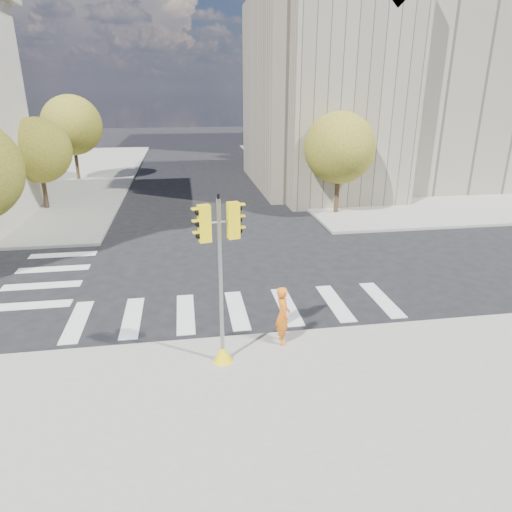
{
  "coord_description": "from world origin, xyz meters",
  "views": [
    {
      "loc": [
        -1.7,
        -16.37,
        7.35
      ],
      "look_at": [
        0.54,
        -2.28,
        2.1
      ],
      "focal_mm": 32.0,
      "sensor_mm": 36.0,
      "label": 1
    }
  ],
  "objects_px": {
    "traffic_signal": "(221,295)",
    "photographer": "(283,315)",
    "lamp_near": "(328,133)",
    "lamp_far": "(283,119)"
  },
  "relations": [
    {
      "from": "lamp_near",
      "to": "traffic_signal",
      "type": "relative_size",
      "value": 1.7
    },
    {
      "from": "lamp_near",
      "to": "lamp_far",
      "type": "bearing_deg",
      "value": 90.0
    },
    {
      "from": "photographer",
      "to": "traffic_signal",
      "type": "bearing_deg",
      "value": 111.68
    },
    {
      "from": "lamp_near",
      "to": "photographer",
      "type": "height_order",
      "value": "lamp_near"
    },
    {
      "from": "lamp_near",
      "to": "traffic_signal",
      "type": "bearing_deg",
      "value": -114.69
    },
    {
      "from": "lamp_far",
      "to": "photographer",
      "type": "distance_m",
      "value": 33.53
    },
    {
      "from": "traffic_signal",
      "to": "photographer",
      "type": "xyz_separation_m",
      "value": [
        1.86,
        0.74,
        -1.12
      ]
    },
    {
      "from": "traffic_signal",
      "to": "photographer",
      "type": "relative_size",
      "value": 2.63
    },
    {
      "from": "lamp_near",
      "to": "lamp_far",
      "type": "distance_m",
      "value": 14.0
    },
    {
      "from": "traffic_signal",
      "to": "photographer",
      "type": "bearing_deg",
      "value": 8.18
    }
  ]
}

